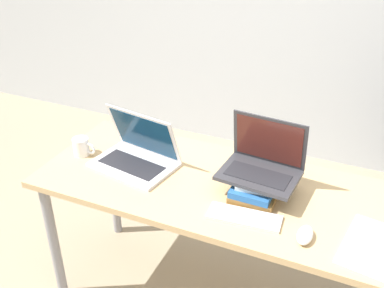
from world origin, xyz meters
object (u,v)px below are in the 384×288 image
at_px(mug, 82,147).
at_px(mouse, 305,235).
at_px(book_stack, 257,185).
at_px(laptop_on_books, 262,163).
at_px(laptop_left, 137,154).
at_px(notepad, 372,246).
at_px(wireless_keyboard, 244,217).

bearing_deg(mug, mouse, -8.68).
xyz_separation_m(book_stack, laptop_on_books, (0.01, 0.03, 0.09)).
bearing_deg(mug, laptop_left, 7.18).
bearing_deg(laptop_left, mug, -172.82).
relative_size(laptop_left, notepad, 1.25).
height_order(laptop_left, notepad, laptop_left).
height_order(book_stack, notepad, book_stack).
bearing_deg(mouse, mug, 171.32).
height_order(book_stack, mug, mug).
xyz_separation_m(book_stack, wireless_keyboard, (0.01, -0.19, -0.03)).
relative_size(wireless_keyboard, mug, 2.50).
relative_size(book_stack, mouse, 2.41).
bearing_deg(laptop_on_books, mug, -175.16).
bearing_deg(notepad, mug, 174.97).
bearing_deg(book_stack, mug, -177.18).
bearing_deg(mouse, laptop_left, 166.01).
distance_m(laptop_left, wireless_keyboard, 0.62).
relative_size(notepad, mug, 2.76).
bearing_deg(notepad, mouse, -167.47).
distance_m(book_stack, mug, 0.88).
bearing_deg(wireless_keyboard, laptop_left, 162.71).
height_order(laptop_left, wireless_keyboard, laptop_left).
distance_m(laptop_left, mouse, 0.86).
height_order(laptop_left, book_stack, laptop_left).
bearing_deg(notepad, laptop_left, 171.70).
height_order(wireless_keyboard, mug, mug).
relative_size(book_stack, mug, 2.24).
bearing_deg(laptop_left, book_stack, 0.66).
xyz_separation_m(book_stack, mouse, (0.25, -0.22, -0.02)).
distance_m(book_stack, wireless_keyboard, 0.19).
xyz_separation_m(laptop_left, mouse, (0.84, -0.21, -0.03)).
distance_m(laptop_left, mug, 0.29).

